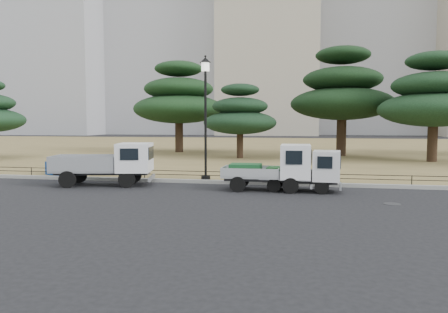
% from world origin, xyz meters
% --- Properties ---
extents(ground, '(220.00, 220.00, 0.00)m').
position_xyz_m(ground, '(0.00, 0.00, 0.00)').
color(ground, black).
extents(lawn, '(120.00, 56.00, 0.15)m').
position_xyz_m(lawn, '(0.00, 30.60, 0.07)').
color(lawn, olive).
rests_on(lawn, ground).
extents(curb, '(120.00, 0.25, 0.16)m').
position_xyz_m(curb, '(0.00, 2.60, 0.08)').
color(curb, gray).
rests_on(curb, ground).
extents(truck_large, '(4.55, 2.51, 1.88)m').
position_xyz_m(truck_large, '(-5.06, 1.19, 1.04)').
color(truck_large, black).
rests_on(truck_large, ground).
extents(truck_kei_front, '(3.61, 1.62, 1.90)m').
position_xyz_m(truck_kei_front, '(2.27, 1.07, 0.94)').
color(truck_kei_front, black).
rests_on(truck_kei_front, ground).
extents(truck_kei_rear, '(3.25, 1.57, 1.66)m').
position_xyz_m(truck_kei_rear, '(3.60, 1.10, 0.83)').
color(truck_kei_rear, black).
rests_on(truck_kei_rear, ground).
extents(street_lamp, '(0.50, 0.50, 5.63)m').
position_xyz_m(street_lamp, '(-1.04, 2.90, 3.95)').
color(street_lamp, black).
rests_on(street_lamp, lawn).
extents(pipe_fence, '(38.00, 0.04, 0.40)m').
position_xyz_m(pipe_fence, '(0.00, 2.75, 0.44)').
color(pipe_fence, black).
rests_on(pipe_fence, lawn).
extents(tarp_pile, '(1.73, 1.54, 0.95)m').
position_xyz_m(tarp_pile, '(-8.62, 3.33, 0.53)').
color(tarp_pile, navy).
rests_on(tarp_pile, lawn).
extents(manhole, '(0.60, 0.60, 0.01)m').
position_xyz_m(manhole, '(6.50, -1.20, 0.01)').
color(manhole, '#2D2D30').
rests_on(manhole, ground).
extents(pine_west_near, '(8.06, 8.06, 8.06)m').
position_xyz_m(pine_west_near, '(-7.64, 20.71, 4.80)').
color(pine_west_near, black).
rests_on(pine_west_near, lawn).
extents(pine_center_left, '(5.42, 5.42, 5.51)m').
position_xyz_m(pine_center_left, '(-1.30, 15.21, 3.33)').
color(pine_center_left, black).
rests_on(pine_center_left, lawn).
extents(pine_center_right, '(8.13, 8.13, 8.62)m').
position_xyz_m(pine_center_right, '(6.29, 19.12, 5.14)').
color(pine_center_right, black).
rests_on(pine_center_right, lawn).
extents(pine_east_near, '(7.29, 7.29, 7.37)m').
position_xyz_m(pine_east_near, '(11.93, 14.71, 4.40)').
color(pine_east_near, black).
rests_on(pine_east_near, lawn).
extents(tower_center_left, '(22.00, 20.00, 55.00)m').
position_xyz_m(tower_center_left, '(-5.00, 85.00, 27.50)').
color(tower_center_left, '#AAA08C').
rests_on(tower_center_left, ground).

